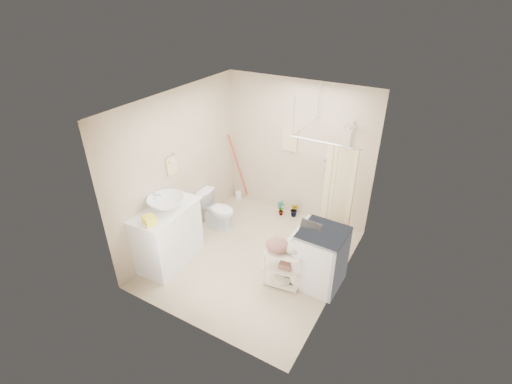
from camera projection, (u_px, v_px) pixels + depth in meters
floor at (254, 258)px, 6.14m from camera, size 3.20×3.20×0.00m
ceiling at (253, 103)px, 4.85m from camera, size 2.80×3.20×0.04m
wall_back at (298, 152)px, 6.70m from camera, size 2.80×0.04×2.60m
wall_front at (184, 248)px, 4.29m from camera, size 2.80×0.04×2.60m
wall_left at (180, 169)px, 6.10m from camera, size 0.04×3.20×2.60m
wall_right at (345, 215)px, 4.89m from camera, size 0.04×3.20×2.60m
vanity at (168, 235)px, 5.86m from camera, size 0.68×1.15×0.99m
sink at (166, 203)px, 5.57m from camera, size 0.68×0.68×0.19m
counter_basket at (149, 220)px, 5.25m from camera, size 0.25×0.22×0.11m
floor_basket at (171, 267)px, 5.83m from camera, size 0.29×0.24×0.14m
toilet at (218, 210)px, 6.78m from camera, size 0.68×0.39×0.69m
mop at (238, 167)px, 7.47m from camera, size 0.18×0.18×1.42m
potted_plant_a at (281, 208)px, 7.18m from camera, size 0.16×0.11×0.30m
potted_plant_b at (294, 210)px, 7.13m from camera, size 0.20×0.18×0.30m
hanging_towel at (290, 140)px, 6.65m from camera, size 0.28×0.03×0.42m
towel_ring at (171, 164)px, 5.85m from camera, size 0.04×0.22×0.34m
tp_holder at (187, 198)px, 6.41m from camera, size 0.08×0.12×0.14m
shower at (331, 188)px, 6.04m from camera, size 1.10×1.10×2.10m
shampoo_bottle_a at (329, 153)px, 6.33m from camera, size 0.10×0.10×0.21m
shampoo_bottle_b at (333, 156)px, 6.29m from camera, size 0.08×0.08×0.16m
washing_machine at (321, 258)px, 5.42m from camera, size 0.66×0.68×0.94m
laundry_rack at (283, 265)px, 5.45m from camera, size 0.56×0.37×0.73m
ironing_board at (303, 254)px, 5.38m from camera, size 0.32×0.13×1.08m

